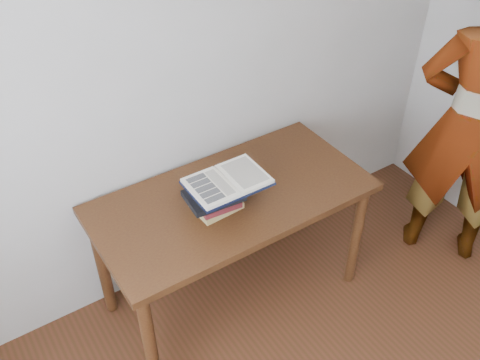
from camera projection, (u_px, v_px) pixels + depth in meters
desk at (232, 210)px, 2.66m from camera, size 1.37×0.68×0.73m
book_stack at (215, 196)px, 2.48m from camera, size 0.27×0.20×0.14m
open_book at (227, 181)px, 2.43m from camera, size 0.37×0.25×0.03m
reader at (473, 125)px, 2.82m from camera, size 0.74×0.76×1.75m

